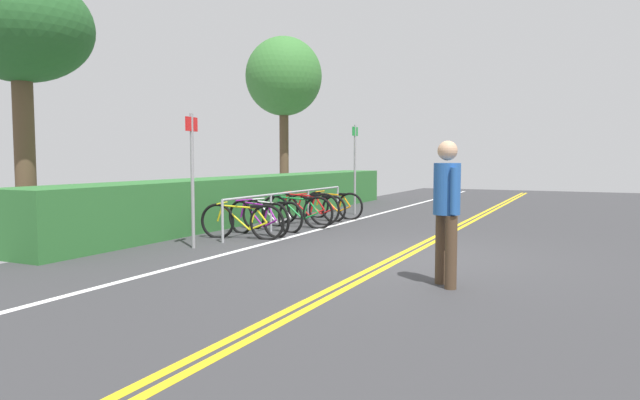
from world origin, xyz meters
TOP-DOWN VIEW (x-y plane):
  - ground_plane at (0.00, 0.00)m, footprint 39.75×10.25m
  - centre_line_yellow_inner at (0.00, -0.08)m, footprint 35.78×0.10m
  - centre_line_yellow_outer at (0.00, 0.08)m, footprint 35.78×0.10m
  - bike_lane_stripe_white at (0.00, 2.63)m, footprint 35.78×0.12m
  - bike_rack at (2.52, 3.40)m, footprint 5.25×0.05m
  - bicycle_0 at (0.50, 3.35)m, footprint 0.50×1.70m
  - bicycle_1 at (1.07, 3.35)m, footprint 0.54×1.68m
  - bicycle_2 at (1.80, 3.47)m, footprint 0.52×1.72m
  - bicycle_3 at (2.54, 3.26)m, footprint 0.46×1.80m
  - bicycle_4 at (3.16, 3.40)m, footprint 0.46×1.79m
  - bicycle_5 at (3.98, 3.48)m, footprint 0.46×1.69m
  - bicycle_6 at (4.58, 3.28)m, footprint 0.46×1.67m
  - pedestrian at (-1.81, -1.11)m, footprint 0.41×0.33m
  - sign_post_near at (-0.82, 3.48)m, footprint 0.36×0.08m
  - sign_post_far at (5.77, 3.18)m, footprint 0.36×0.06m
  - hedge_backdrop at (4.02, 5.12)m, footprint 14.20×1.28m
  - tree_near_left at (-1.66, 6.58)m, footprint 2.52×2.52m
  - tree_mid at (9.14, 7.29)m, footprint 2.70×2.70m

SIDE VIEW (x-z plane):
  - ground_plane at x=0.00m, z-range -0.05..0.00m
  - centre_line_yellow_inner at x=0.00m, z-range 0.00..0.00m
  - centre_line_yellow_outer at x=0.00m, z-range 0.00..0.00m
  - bike_lane_stripe_white at x=0.00m, z-range 0.00..0.00m
  - bicycle_5 at x=3.98m, z-range -0.02..0.67m
  - bicycle_2 at x=1.80m, z-range -0.02..0.68m
  - bicycle_0 at x=0.50m, z-range -0.02..0.70m
  - bicycle_6 at x=4.58m, z-range -0.02..0.70m
  - bicycle_1 at x=1.07m, z-range -0.02..0.71m
  - bicycle_3 at x=2.54m, z-range -0.02..0.73m
  - bicycle_4 at x=3.16m, z-range -0.02..0.76m
  - hedge_backdrop at x=4.02m, z-range 0.00..1.08m
  - bike_rack at x=2.52m, z-range 0.21..1.01m
  - pedestrian at x=-1.81m, z-range 0.14..1.90m
  - sign_post_near at x=-0.82m, z-range 0.23..2.54m
  - sign_post_far at x=5.77m, z-range 0.24..2.69m
  - tree_near_left at x=-1.66m, z-range 1.38..6.22m
  - tree_mid at x=9.14m, z-range 1.48..7.30m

